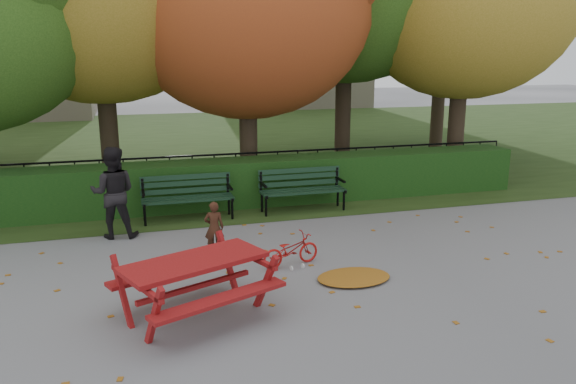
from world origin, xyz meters
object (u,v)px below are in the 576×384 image
object	(u,v)px
bicycle	(291,250)
adult	(113,193)
bench_right	(302,186)
bench_left	(187,194)
picnic_table	(195,272)
child	(214,228)

from	to	relation	value
bicycle	adult	bearing A→B (deg)	35.17
bench_right	adult	xyz separation A→B (m)	(-3.78, -0.80, 0.31)
bench_right	bench_left	bearing A→B (deg)	180.00
picnic_table	adult	xyz separation A→B (m)	(-1.00, 3.60, 0.24)
bicycle	bench_left	bearing A→B (deg)	8.05
child	bench_left	bearing A→B (deg)	-74.94
child	bicycle	bearing A→B (deg)	149.72
picnic_table	child	xyz separation A→B (m)	(0.58, 2.23, -0.15)
adult	bicycle	bearing A→B (deg)	147.51
bench_left	adult	xyz separation A→B (m)	(-1.38, -0.80, 0.31)
bench_left	bicycle	xyz separation A→B (m)	(1.26, -3.06, -0.26)
child	adult	world-z (taller)	adult
picnic_table	child	bearing A→B (deg)	52.65
bench_left	child	distance (m)	2.18
bench_left	adult	distance (m)	1.63
bench_left	bench_right	distance (m)	2.40
bench_right	bicycle	world-z (taller)	bench_right
picnic_table	adult	world-z (taller)	adult
bench_left	bench_right	world-z (taller)	same
picnic_table	child	distance (m)	2.31
bench_right	child	bearing A→B (deg)	-135.35
bench_right	picnic_table	xyz separation A→B (m)	(-2.78, -4.40, 0.07)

